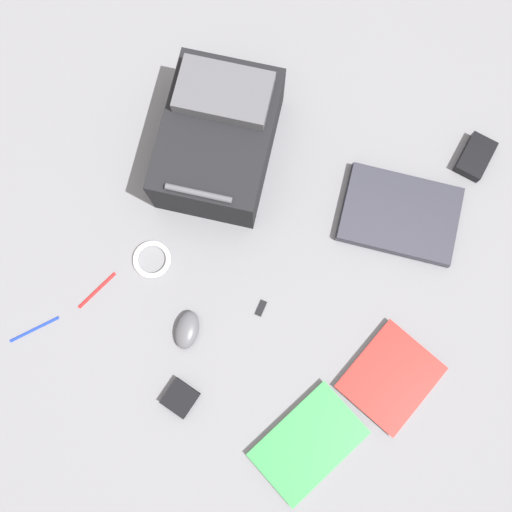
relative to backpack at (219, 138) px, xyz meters
The scene contains 12 objects.
ground_plane 0.36m from the backpack, 127.57° to the left, with size 3.58×3.58×0.00m, color slate.
backpack is the anchor object (origin of this frame).
laptop 0.55m from the backpack, behind, with size 0.35×0.26×0.03m.
book_blue 0.80m from the backpack, 145.89° to the left, with size 0.27×0.29×0.02m.
book_red 0.85m from the backpack, 126.62° to the left, with size 0.29×0.33×0.02m.
computer_mouse 0.53m from the backpack, 101.08° to the left, with size 0.06×0.10×0.04m, color #4C4C51.
cable_coil 0.38m from the backpack, 79.95° to the left, with size 0.11×0.11×0.01m, color silver.
power_brick 0.74m from the backpack, 161.75° to the right, with size 0.08×0.13×0.03m, color black.
pen_black 0.73m from the backpack, 65.93° to the left, with size 0.01×0.01×0.14m, color #1933B2.
pen_blue 0.54m from the backpack, 70.60° to the left, with size 0.01×0.01×0.14m, color red.
earbud_pouch 0.71m from the backpack, 102.15° to the left, with size 0.08×0.08×0.02m, color black.
usb_stick 0.48m from the backpack, 124.43° to the left, with size 0.02×0.04×0.01m, color black.
Camera 1 is at (-0.09, 0.26, 1.52)m, focal length 38.76 mm.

